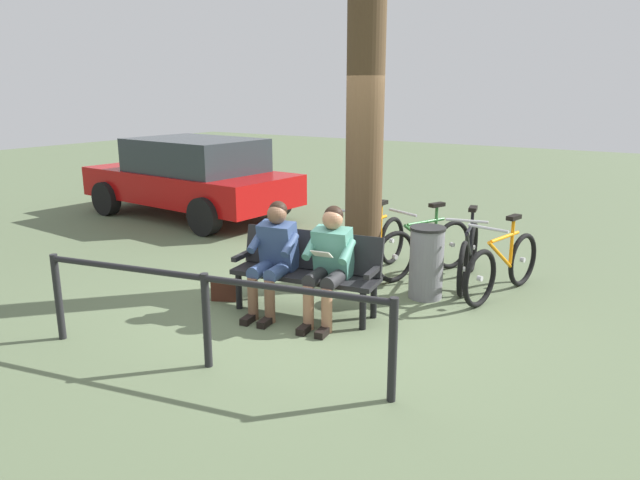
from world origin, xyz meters
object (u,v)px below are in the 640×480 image
at_px(tree_trunk, 365,114).
at_px(litter_bin, 426,262).
at_px(bicycle_green, 373,247).
at_px(parked_car, 192,176).
at_px(bench, 308,266).
at_px(handbag, 225,290).
at_px(bicycle_blue, 468,255).
at_px(person_companion, 274,252).
at_px(bicycle_black, 425,248).
at_px(person_reading, 329,259).
at_px(bicycle_silver, 503,266).

relative_size(tree_trunk, litter_bin, 4.94).
distance_m(bicycle_green, parked_car, 4.73).
height_order(bench, bicycle_green, bicycle_green).
distance_m(bench, handbag, 1.08).
height_order(litter_bin, bicycle_blue, bicycle_blue).
height_order(person_companion, bicycle_black, person_companion).
bearing_deg(litter_bin, tree_trunk, -6.59).
bearing_deg(bicycle_black, parked_car, -78.80).
relative_size(bench, person_companion, 1.38).
xyz_separation_m(person_reading, person_companion, (0.63, 0.10, -0.00)).
xyz_separation_m(litter_bin, bicycle_silver, (-0.72, -0.53, -0.06)).
height_order(tree_trunk, bicycle_blue, tree_trunk).
distance_m(bicycle_black, parked_car, 5.24).
xyz_separation_m(person_companion, bicycle_silver, (-1.93, -1.83, -0.30)).
distance_m(tree_trunk, parked_car, 5.05).
bearing_deg(person_companion, litter_bin, -141.94).
distance_m(bench, parked_car, 5.40).
relative_size(bench, bicycle_black, 1.05).
height_order(handbag, bicycle_green, bicycle_green).
bearing_deg(bicycle_blue, tree_trunk, -71.41).
relative_size(person_companion, bicycle_black, 0.76).
distance_m(bicycle_blue, bicycle_black, 0.58).
relative_size(bicycle_blue, bicycle_black, 1.05).
height_order(person_reading, litter_bin, person_reading).
height_order(bench, person_reading, person_reading).
height_order(handbag, parked_car, parked_car).
relative_size(bench, bicycle_blue, 1.00).
height_order(bench, bicycle_blue, bicycle_blue).
relative_size(bicycle_black, bicycle_green, 0.94).
bearing_deg(litter_bin, bicycle_blue, -106.86).
bearing_deg(tree_trunk, person_companion, 77.36).
xyz_separation_m(bicycle_blue, bicycle_black, (0.58, -0.01, 0.00)).
relative_size(handbag, tree_trunk, 0.07).
bearing_deg(bicycle_blue, handbag, -57.62).
relative_size(handbag, litter_bin, 0.36).
bearing_deg(parked_car, bicycle_blue, 173.71).
bearing_deg(bicycle_green, bicycle_blue, 104.89).
distance_m(bicycle_silver, bicycle_blue, 0.55).
xyz_separation_m(bench, person_companion, (0.29, 0.21, 0.16)).
height_order(bicycle_silver, bicycle_green, same).
height_order(tree_trunk, litter_bin, tree_trunk).
distance_m(person_reading, bicycle_green, 1.76).
height_order(handbag, bicycle_silver, bicycle_silver).
bearing_deg(bicycle_black, person_companion, 0.07).
bearing_deg(bicycle_silver, person_companion, -34.77).
xyz_separation_m(person_reading, litter_bin, (-0.57, -1.20, -0.24)).
xyz_separation_m(person_companion, bicycle_black, (-0.86, -2.08, -0.30)).
distance_m(tree_trunk, bicycle_black, 1.92).
distance_m(person_reading, litter_bin, 1.35).
distance_m(bicycle_silver, bicycle_green, 1.67).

